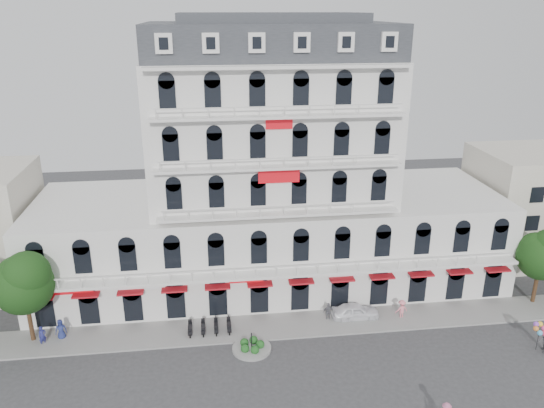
{
  "coord_description": "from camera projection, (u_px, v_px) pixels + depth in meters",
  "views": [
    {
      "loc": [
        -5.93,
        -30.28,
        26.12
      ],
      "look_at": [
        -0.83,
        10.0,
        11.11
      ],
      "focal_mm": 35.0,
      "sensor_mm": 36.0,
      "label": 1
    }
  ],
  "objects": [
    {
      "name": "ground",
      "position": [
        301.0,
        397.0,
        37.93
      ],
      "size": [
        120.0,
        120.0,
        0.0
      ],
      "primitive_type": "plane",
      "color": "#38383A",
      "rests_on": "ground"
    },
    {
      "name": "sidewalk",
      "position": [
        283.0,
        326.0,
        46.28
      ],
      "size": [
        53.0,
        4.0,
        0.16
      ],
      "primitive_type": "cube",
      "color": "gray",
      "rests_on": "ground"
    },
    {
      "name": "main_building",
      "position": [
        270.0,
        186.0,
        51.23
      ],
      "size": [
        45.0,
        15.0,
        25.8
      ],
      "color": "silver",
      "rests_on": "ground"
    },
    {
      "name": "flank_building_east",
      "position": [
        539.0,
        204.0,
        58.0
      ],
      "size": [
        14.0,
        10.0,
        12.0
      ],
      "primitive_type": "cube",
      "color": "beige",
      "rests_on": "ground"
    },
    {
      "name": "traffic_island",
      "position": [
        252.0,
        347.0,
        43.08
      ],
      "size": [
        3.2,
        3.2,
        1.6
      ],
      "color": "gray",
      "rests_on": "ground"
    },
    {
      "name": "parked_scooter_row",
      "position": [
        210.0,
        333.0,
        45.37
      ],
      "size": [
        4.4,
        1.8,
        1.1
      ],
      "primitive_type": null,
      "color": "black",
      "rests_on": "ground"
    },
    {
      "name": "tree_west_inner",
      "position": [
        23.0,
        281.0,
        42.32
      ],
      "size": [
        4.76,
        4.76,
        8.25
      ],
      "color": "#382314",
      "rests_on": "ground"
    },
    {
      "name": "tree_east_inner",
      "position": [
        543.0,
        253.0,
        48.25
      ],
      "size": [
        4.4,
        4.37,
        7.57
      ],
      "color": "#382314",
      "rests_on": "ground"
    },
    {
      "name": "parked_car",
      "position": [
        355.0,
        311.0,
        47.31
      ],
      "size": [
        4.26,
        1.8,
        1.44
      ],
      "primitive_type": "imported",
      "rotation": [
        0.0,
        0.0,
        1.55
      ],
      "color": "white",
      "rests_on": "ground"
    },
    {
      "name": "pedestrian_left",
      "position": [
        61.0,
        329.0,
        44.25
      ],
      "size": [
        1.0,
        0.75,
        1.86
      ],
      "primitive_type": "imported",
      "rotation": [
        0.0,
        0.0,
        0.19
      ],
      "color": "navy",
      "rests_on": "ground"
    },
    {
      "name": "pedestrian_mid",
      "position": [
        328.0,
        312.0,
        46.97
      ],
      "size": [
        1.03,
        0.48,
        1.72
      ],
      "primitive_type": "imported",
      "rotation": [
        0.0,
        0.0,
        3.2
      ],
      "color": "slate",
      "rests_on": "ground"
    },
    {
      "name": "pedestrian_right",
      "position": [
        402.0,
        309.0,
        47.25
      ],
      "size": [
        1.28,
        0.86,
        1.83
      ],
      "primitive_type": "imported",
      "rotation": [
        0.0,
        0.0,
        3.31
      ],
      "color": "pink",
      "rests_on": "ground"
    },
    {
      "name": "pedestrian_far",
      "position": [
        42.0,
        336.0,
        43.47
      ],
      "size": [
        0.75,
        0.73,
        1.74
      ],
      "primitive_type": "imported",
      "rotation": [
        0.0,
        0.0,
        0.72
      ],
      "color": "navy",
      "rests_on": "ground"
    },
    {
      "name": "balloon_vendor",
      "position": [
        543.0,
        338.0,
        42.58
      ],
      "size": [
        1.45,
        1.37,
        2.45
      ],
      "color": "slate",
      "rests_on": "ground"
    }
  ]
}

